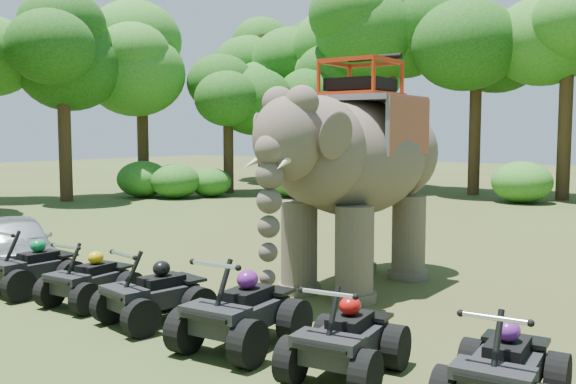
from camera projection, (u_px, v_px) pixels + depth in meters
name	position (u px, v px, depth m)	size (l,w,h in m)	color
ground	(247.00, 305.00, 11.20)	(110.00, 110.00, 0.00)	#47381E
elephant	(357.00, 171.00, 12.50)	(2.37, 5.38, 4.52)	brown
parked_car	(16.00, 242.00, 14.19)	(1.40, 3.49, 1.19)	silver
atv_0	(32.00, 260.00, 12.10)	(1.20, 1.64, 1.22)	black
atv_1	(90.00, 272.00, 11.21)	(1.12, 1.54, 1.14)	black
atv_2	(154.00, 286.00, 10.11)	(1.19, 1.62, 1.20)	black
atv_3	(241.00, 301.00, 8.94)	(1.30, 1.79, 1.32)	black
atv_4	(345.00, 329.00, 7.89)	(1.18, 1.62, 1.20)	black
atv_5	(504.00, 357.00, 6.89)	(1.18, 1.62, 1.20)	black
tree_0	(566.00, 90.00, 28.42)	(6.85, 6.85, 9.78)	#195114
tree_25	(64.00, 103.00, 28.01)	(6.02, 6.02, 8.60)	#195114
tree_26	(142.00, 107.00, 31.66)	(6.00, 6.00, 8.57)	#195114
tree_27	(228.00, 124.00, 31.82)	(4.85, 4.85, 6.93)	#195114
tree_28	(308.00, 128.00, 33.35)	(4.58, 4.58, 6.55)	#195114
tree_29	(390.00, 94.00, 32.40)	(6.95, 6.95, 9.92)	#195114
tree_30	(476.00, 104.00, 30.95)	(6.18, 6.18, 8.83)	#195114
tree_31	(338.00, 123.00, 43.47)	(5.17, 5.17, 7.39)	#195114
tree_34	(296.00, 107.00, 45.71)	(6.80, 6.80, 9.71)	#195114
tree_37	(279.00, 117.00, 37.34)	(5.53, 5.53, 7.91)	#195114
tree_39	(358.00, 104.00, 36.47)	(6.48, 6.48, 9.25)	#195114
tree_40	(358.00, 125.00, 41.59)	(4.97, 4.97, 7.10)	#195114
tree_41	(262.00, 101.00, 39.39)	(6.97, 6.97, 9.95)	#195114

